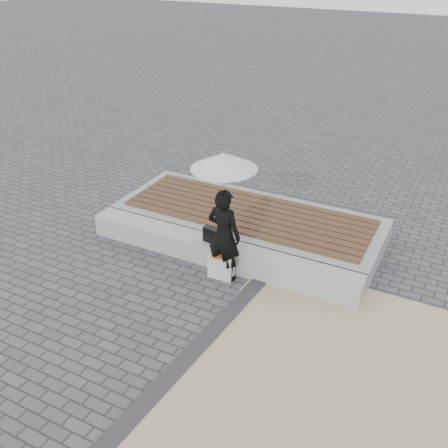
{
  "coord_description": "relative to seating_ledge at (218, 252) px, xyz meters",
  "views": [
    {
      "loc": [
        3.49,
        -4.9,
        4.85
      ],
      "look_at": [
        0.29,
        1.26,
        1.0
      ],
      "focal_mm": 40.64,
      "sensor_mm": 36.0,
      "label": 1
    }
  ],
  "objects": [
    {
      "name": "ground",
      "position": [
        0.0,
        -1.6,
        -0.2
      ],
      "size": [
        80.0,
        80.0,
        0.0
      ],
      "primitive_type": "plane",
      "color": "#4F4E54",
      "rests_on": "ground"
    },
    {
      "name": "terrazzo_zone",
      "position": [
        3.2,
        -2.1,
        -0.19
      ],
      "size": [
        5.0,
        5.0,
        0.02
      ],
      "primitive_type": "cube",
      "color": "#CBB188",
      "rests_on": "ground"
    },
    {
      "name": "edging_band",
      "position": [
        0.75,
        -2.1,
        -0.18
      ],
      "size": [
        0.61,
        5.2,
        0.04
      ],
      "primitive_type": "cube",
      "rotation": [
        0.0,
        0.0,
        -0.07
      ],
      "color": "#313234",
      "rests_on": "ground"
    },
    {
      "name": "seating_ledge",
      "position": [
        0.0,
        0.0,
        0.0
      ],
      "size": [
        5.0,
        0.45,
        0.4
      ],
      "primitive_type": "cube",
      "color": "#AEADA8",
      "rests_on": "ground"
    },
    {
      "name": "timber_platform",
      "position": [
        0.0,
        1.2,
        0.0
      ],
      "size": [
        5.0,
        2.0,
        0.4
      ],
      "primitive_type": "cube",
      "color": "#969692",
      "rests_on": "ground"
    },
    {
      "name": "timber_decking",
      "position": [
        0.0,
        1.2,
        0.22
      ],
      "size": [
        4.6,
        1.6,
        0.04
      ],
      "primitive_type": null,
      "color": "brown",
      "rests_on": "timber_platform"
    },
    {
      "name": "woman",
      "position": [
        0.29,
        -0.34,
        0.6
      ],
      "size": [
        0.61,
        0.42,
        1.59
      ],
      "primitive_type": "imported",
      "rotation": [
        0.0,
        0.0,
        3.07
      ],
      "color": "black",
      "rests_on": "ground"
    },
    {
      "name": "parasol",
      "position": [
        0.29,
        -0.34,
        1.86
      ],
      "size": [
        1.01,
        1.01,
        1.28
      ],
      "rotation": [
        0.0,
        0.0,
        0.3
      ],
      "color": "#AFAFB4",
      "rests_on": "ground"
    },
    {
      "name": "handbag",
      "position": [
        -0.06,
        -0.04,
        0.34
      ],
      "size": [
        0.4,
        0.19,
        0.27
      ],
      "primitive_type": "cube",
      "rotation": [
        0.0,
        0.0,
        -0.16
      ],
      "color": "black",
      "rests_on": "seating_ledge"
    },
    {
      "name": "canvas_tote",
      "position": [
        0.25,
        -0.38,
        0.02
      ],
      "size": [
        0.42,
        0.2,
        0.44
      ],
      "primitive_type": "cube",
      "rotation": [
        0.0,
        0.0,
        0.05
      ],
      "color": "silver",
      "rests_on": "ground"
    },
    {
      "name": "magazine",
      "position": [
        0.25,
        -0.43,
        0.24
      ],
      "size": [
        0.32,
        0.26,
        0.01
      ],
      "primitive_type": "cube",
      "rotation": [
        0.0,
        0.0,
        0.27
      ],
      "color": "#ED3141",
      "rests_on": "canvas_tote"
    }
  ]
}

